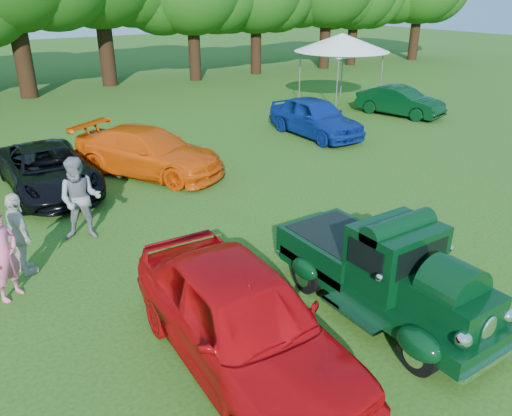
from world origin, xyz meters
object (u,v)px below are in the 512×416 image
canopy_tent (342,43)px  spectator_grey (80,199)px  back_car_blue (315,117)px  back_car_black (48,169)px  spectator_pink (4,256)px  hero_pickup (384,272)px  spectator_white (19,235)px  red_convertible (242,319)px  back_car_orange (148,152)px  back_car_green (400,101)px

canopy_tent → spectator_grey: bearing=-152.4°
back_car_blue → back_car_black: bearing=-176.8°
back_car_black → spectator_pink: 5.57m
back_car_black → back_car_blue: (10.15, 0.43, 0.09)m
hero_pickup → spectator_white: size_ratio=2.54×
hero_pickup → spectator_white: spectator_white is taller
hero_pickup → back_car_black: size_ratio=0.94×
spectator_white → canopy_tent: bearing=-72.6°
spectator_white → canopy_tent: 18.67m
spectator_pink → spectator_white: 0.88m
red_convertible → spectator_grey: (-0.77, 5.63, 0.16)m
spectator_grey → canopy_tent: size_ratio=0.42×
red_convertible → back_car_blue: (9.43, 9.59, -0.08)m
back_car_blue → spectator_pink: size_ratio=2.50×
back_car_black → spectator_grey: spectator_grey is taller
canopy_tent → spectator_white: bearing=-152.1°
spectator_grey → spectator_white: bearing=-120.7°
back_car_orange → canopy_tent: 12.92m
back_car_green → canopy_tent: size_ratio=0.85×
back_car_orange → spectator_white: (-4.47, -4.28, 0.16)m
back_car_blue → spectator_white: bearing=-156.6°
spectator_grey → canopy_tent: canopy_tent is taller
hero_pickup → spectator_white: 7.06m
hero_pickup → back_car_green: hero_pickup is taller
spectator_grey → back_car_green: bearing=43.6°
back_car_blue → back_car_green: size_ratio=1.11×
back_car_black → back_car_orange: (2.95, -0.17, 0.06)m
back_car_green → spectator_white: (-17.16, -5.42, 0.22)m
back_car_orange → spectator_pink: (-4.86, -5.06, 0.16)m
hero_pickup → back_car_green: 15.84m
back_car_blue → spectator_white: (-11.67, -4.87, 0.12)m
back_car_black → spectator_grey: bearing=-90.6°
spectator_pink → canopy_tent: size_ratio=0.38×
back_car_black → spectator_white: (-1.52, -4.44, 0.21)m
hero_pickup → spectator_pink: size_ratio=2.52×
spectator_pink → spectator_white: spectator_pink is taller
back_car_black → spectator_pink: size_ratio=2.69×
spectator_white → back_car_green: bearing=-83.0°
back_car_green → back_car_orange: bearing=170.5°
back_car_orange → spectator_pink: 7.02m
hero_pickup → back_car_orange: bearing=94.1°
back_car_black → back_car_blue: 10.16m
red_convertible → spectator_pink: 4.74m
red_convertible → back_car_black: (-0.72, 9.17, -0.17)m
red_convertible → back_car_black: bearing=96.8°
spectator_pink → back_car_black: bearing=33.3°
back_car_green → spectator_grey: (-15.69, -4.50, 0.33)m
spectator_grey → red_convertible: bearing=-54.6°
spectator_grey → spectator_white: 1.73m
back_car_black → back_car_blue: back_car_blue is taller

